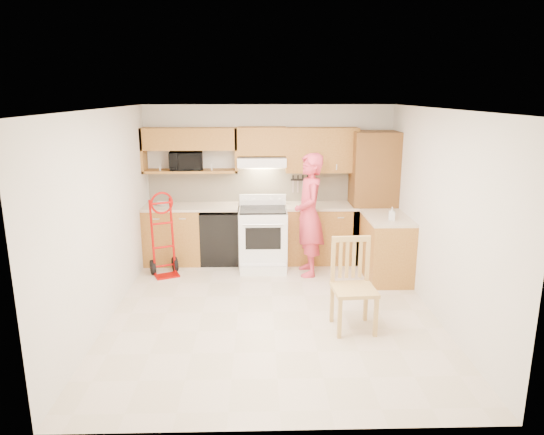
{
  "coord_description": "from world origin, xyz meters",
  "views": [
    {
      "loc": [
        -0.17,
        -5.72,
        2.68
      ],
      "look_at": [
        0.0,
        0.5,
        1.1
      ],
      "focal_mm": 32.52,
      "sensor_mm": 36.0,
      "label": 1
    }
  ],
  "objects_px": {
    "person": "(309,215)",
    "dining_chair": "(354,286)",
    "hand_truck": "(164,238)",
    "microwave": "(186,161)",
    "range": "(263,233)"
  },
  "relations": [
    {
      "from": "microwave",
      "to": "range",
      "type": "xyz_separation_m",
      "value": [
        1.21,
        -0.4,
        -1.09
      ]
    },
    {
      "from": "dining_chair",
      "to": "person",
      "type": "bearing_deg",
      "value": 96.88
    },
    {
      "from": "range",
      "to": "dining_chair",
      "type": "height_order",
      "value": "range"
    },
    {
      "from": "person",
      "to": "microwave",
      "type": "bearing_deg",
      "value": -115.88
    },
    {
      "from": "person",
      "to": "dining_chair",
      "type": "distance_m",
      "value": 1.9
    },
    {
      "from": "microwave",
      "to": "person",
      "type": "distance_m",
      "value": 2.15
    },
    {
      "from": "microwave",
      "to": "hand_truck",
      "type": "xyz_separation_m",
      "value": [
        -0.27,
        -0.74,
        -1.06
      ]
    },
    {
      "from": "person",
      "to": "dining_chair",
      "type": "xyz_separation_m",
      "value": [
        0.34,
        -1.83,
        -0.39
      ]
    },
    {
      "from": "person",
      "to": "dining_chair",
      "type": "relative_size",
      "value": 1.72
    },
    {
      "from": "microwave",
      "to": "dining_chair",
      "type": "xyz_separation_m",
      "value": [
        2.23,
        -2.57,
        -1.1
      ]
    },
    {
      "from": "hand_truck",
      "to": "dining_chair",
      "type": "xyz_separation_m",
      "value": [
        2.51,
        -1.83,
        -0.04
      ]
    },
    {
      "from": "microwave",
      "to": "dining_chair",
      "type": "bearing_deg",
      "value": -55.07
    },
    {
      "from": "person",
      "to": "hand_truck",
      "type": "height_order",
      "value": "person"
    },
    {
      "from": "person",
      "to": "dining_chair",
      "type": "bearing_deg",
      "value": 5.89
    },
    {
      "from": "microwave",
      "to": "person",
      "type": "bearing_deg",
      "value": -27.31
    }
  ]
}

